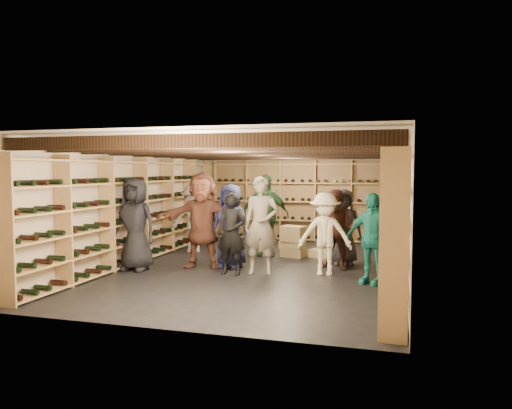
{
  "coord_description": "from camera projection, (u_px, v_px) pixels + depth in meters",
  "views": [
    {
      "loc": [
        2.62,
        -9.29,
        1.9
      ],
      "look_at": [
        -0.13,
        0.2,
        1.21
      ],
      "focal_mm": 35.0,
      "sensor_mm": 36.0,
      "label": 1
    }
  ],
  "objects": [
    {
      "name": "ground",
      "position": [
        260.0,
        267.0,
        9.76
      ],
      "size": [
        8.0,
        8.0,
        0.0
      ],
      "primitive_type": "plane",
      "color": "black",
      "rests_on": "ground"
    },
    {
      "name": "walls",
      "position": [
        260.0,
        206.0,
        9.68
      ],
      "size": [
        5.52,
        8.02,
        2.4
      ],
      "color": "#C3B097",
      "rests_on": "ground"
    },
    {
      "name": "ceiling",
      "position": [
        260.0,
        144.0,
        9.6
      ],
      "size": [
        5.5,
        8.0,
        0.01
      ],
      "primitive_type": "cube",
      "color": "beige",
      "rests_on": "walls"
    },
    {
      "name": "ceiling_joists",
      "position": [
        260.0,
        151.0,
        9.61
      ],
      "size": [
        5.4,
        7.12,
        0.18
      ],
      "color": "black",
      "rests_on": "ground"
    },
    {
      "name": "wine_rack_left",
      "position": [
        141.0,
        209.0,
        10.4
      ],
      "size": [
        0.32,
        7.5,
        2.15
      ],
      "color": "tan",
      "rests_on": "ground"
    },
    {
      "name": "wine_rack_right",
      "position": [
        397.0,
        216.0,
        8.97
      ],
      "size": [
        0.32,
        7.5,
        2.15
      ],
      "color": "tan",
      "rests_on": "ground"
    },
    {
      "name": "wine_rack_back",
      "position": [
        298.0,
        201.0,
        13.36
      ],
      "size": [
        4.7,
        0.3,
        2.15
      ],
      "color": "tan",
      "rests_on": "ground"
    },
    {
      "name": "crate_stack_left",
      "position": [
        293.0,
        241.0,
        10.88
      ],
      "size": [
        0.57,
        0.46,
        0.68
      ],
      "rotation": [
        0.0,
        0.0,
        -0.29
      ],
      "color": "tan",
      "rests_on": "ground"
    },
    {
      "name": "crate_stack_right",
      "position": [
        262.0,
        248.0,
        11.09
      ],
      "size": [
        0.56,
        0.43,
        0.34
      ],
      "rotation": [
        0.0,
        0.0,
        0.23
      ],
      "color": "tan",
      "rests_on": "ground"
    },
    {
      "name": "crate_loose",
      "position": [
        322.0,
        254.0,
        10.81
      ],
      "size": [
        0.59,
        0.5,
        0.17
      ],
      "primitive_type": "cube",
      "rotation": [
        0.0,
        0.0,
        -0.4
      ],
      "color": "tan",
      "rests_on": "ground"
    },
    {
      "name": "person_0",
      "position": [
        135.0,
        224.0,
        9.41
      ],
      "size": [
        0.88,
        0.59,
        1.75
      ],
      "primitive_type": "imported",
      "rotation": [
        0.0,
        0.0,
        -0.04
      ],
      "color": "black",
      "rests_on": "ground"
    },
    {
      "name": "person_1",
      "position": [
        231.0,
        234.0,
        9.01
      ],
      "size": [
        0.56,
        0.38,
        1.5
      ],
      "primitive_type": "imported",
      "rotation": [
        0.0,
        0.0,
        -0.04
      ],
      "color": "black",
      "rests_on": "ground"
    },
    {
      "name": "person_3",
      "position": [
        325.0,
        234.0,
        9.0
      ],
      "size": [
        1.01,
        0.64,
        1.49
      ],
      "primitive_type": "imported",
      "rotation": [
        0.0,
        0.0,
        0.09
      ],
      "color": "beige",
      "rests_on": "ground"
    },
    {
      "name": "person_4",
      "position": [
        372.0,
        238.0,
        8.27
      ],
      "size": [
        0.97,
        0.71,
        1.53
      ],
      "primitive_type": "imported",
      "rotation": [
        0.0,
        0.0,
        -0.42
      ],
      "color": "#1B887A",
      "rests_on": "ground"
    },
    {
      "name": "person_5",
      "position": [
        202.0,
        220.0,
        9.66
      ],
      "size": [
        1.81,
        0.89,
        1.87
      ],
      "primitive_type": "imported",
      "rotation": [
        0.0,
        0.0,
        0.2
      ],
      "color": "brown",
      "rests_on": "ground"
    },
    {
      "name": "person_6",
      "position": [
        230.0,
        226.0,
        9.69
      ],
      "size": [
        0.84,
        0.58,
        1.63
      ],
      "primitive_type": "imported",
      "rotation": [
        0.0,
        0.0,
        -0.08
      ],
      "color": "#191D43",
      "rests_on": "ground"
    },
    {
      "name": "person_7",
      "position": [
        261.0,
        225.0,
        9.11
      ],
      "size": [
        0.72,
        0.55,
        1.78
      ],
      "primitive_type": "imported",
      "rotation": [
        0.0,
        0.0,
        0.21
      ],
      "color": "gray",
      "rests_on": "ground"
    },
    {
      "name": "person_8",
      "position": [
        337.0,
        230.0,
        9.47
      ],
      "size": [
        0.87,
        0.75,
        1.53
      ],
      "primitive_type": "imported",
      "rotation": [
        0.0,
        0.0,
        -0.26
      ],
      "color": "#4B281E",
      "rests_on": "ground"
    },
    {
      "name": "person_9",
      "position": [
        193.0,
        219.0,
        11.5
      ],
      "size": [
        1.13,
        0.84,
        1.55
      ],
      "primitive_type": "imported",
      "rotation": [
        0.0,
        0.0,
        0.29
      ],
      "color": "#ACA59D",
      "rests_on": "ground"
    },
    {
      "name": "person_10",
      "position": [
        265.0,
        215.0,
        11.0
      ],
      "size": [
        1.13,
        0.68,
        1.81
      ],
      "primitive_type": "imported",
      "rotation": [
        0.0,
        0.0,
        0.24
      ],
      "color": "#224B28",
      "rests_on": "ground"
    },
    {
      "name": "person_12",
      "position": [
        343.0,
        227.0,
        9.97
      ],
      "size": [
        0.82,
        0.61,
        1.53
      ],
      "primitive_type": "imported",
      "rotation": [
        0.0,
        0.0,
        0.19
      ],
      "color": "#34353A",
      "rests_on": "ground"
    }
  ]
}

